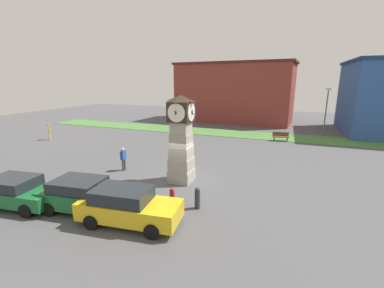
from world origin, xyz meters
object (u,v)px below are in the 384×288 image
at_px(bollard_near_tower, 197,198).
at_px(car_navy_sedan, 18,191).
at_px(car_by_building, 128,206).
at_px(pedestrian_near_bench, 49,131).
at_px(clock_tower, 181,140).
at_px(car_near_tower, 84,194).
at_px(pedestrian_crossing_lot, 123,158).
at_px(street_lamp_near_road, 326,107).
at_px(bollard_far_row, 139,192).
at_px(bench, 281,136).
at_px(bollard_mid_row, 172,197).

bearing_deg(bollard_near_tower, car_navy_sedan, -160.85).
relative_size(car_by_building, pedestrian_near_bench, 2.68).
relative_size(clock_tower, car_navy_sedan, 1.25).
relative_size(car_near_tower, pedestrian_crossing_lot, 2.70).
height_order(pedestrian_crossing_lot, street_lamp_near_road, street_lamp_near_road).
bearing_deg(clock_tower, pedestrian_near_bench, 162.56).
xyz_separation_m(car_by_building, pedestrian_crossing_lot, (-4.24, 5.59, 0.11)).
xyz_separation_m(bollard_far_row, pedestrian_near_bench, (-16.51, 8.90, 0.40)).
bearing_deg(car_near_tower, bollard_far_row, 37.16).
bearing_deg(bench, bollard_far_row, -109.50).
bearing_deg(car_near_tower, clock_tower, 59.87).
height_order(bollard_mid_row, car_navy_sedan, car_navy_sedan).
bearing_deg(street_lamp_near_road, bench, -129.92).
xyz_separation_m(car_near_tower, pedestrian_crossing_lot, (-1.58, 5.34, 0.14)).
relative_size(clock_tower, bench, 3.15).
height_order(bollard_far_row, car_by_building, car_by_building).
bearing_deg(car_by_building, bollard_far_row, 108.94).
height_order(bollard_far_row, pedestrian_crossing_lot, pedestrian_crossing_lot).
height_order(bollard_near_tower, bench, bollard_near_tower).
xyz_separation_m(car_near_tower, car_by_building, (2.66, -0.25, 0.02)).
distance_m(clock_tower, bollard_near_tower, 4.16).
bearing_deg(car_navy_sedan, bench, 59.54).
bearing_deg(car_by_building, pedestrian_crossing_lot, 127.16).
distance_m(car_by_building, pedestrian_near_bench, 20.19).
bearing_deg(pedestrian_crossing_lot, car_by_building, -52.84).
bearing_deg(street_lamp_near_road, bollard_far_row, -115.12).
relative_size(car_near_tower, bench, 2.61).
bearing_deg(bollard_near_tower, street_lamp_near_road, 70.99).
distance_m(car_near_tower, street_lamp_near_road, 27.10).
height_order(clock_tower, car_near_tower, clock_tower).
height_order(car_navy_sedan, pedestrian_near_bench, pedestrian_near_bench).
xyz_separation_m(pedestrian_crossing_lot, street_lamp_near_road, (14.11, 18.58, 2.19)).
relative_size(bollard_near_tower, pedestrian_crossing_lot, 0.67).
height_order(clock_tower, car_by_building, clock_tower).
bearing_deg(bollard_near_tower, pedestrian_near_bench, 156.68).
relative_size(bollard_mid_row, car_by_building, 0.20).
bearing_deg(bench, pedestrian_near_bench, -160.12).
bearing_deg(pedestrian_crossing_lot, bollard_far_row, -46.31).
bearing_deg(pedestrian_crossing_lot, bench, 53.93).
distance_m(bollard_far_row, bench, 18.09).
relative_size(clock_tower, pedestrian_near_bench, 3.10).
distance_m(clock_tower, pedestrian_crossing_lot, 4.80).
bearing_deg(bollard_mid_row, bollard_far_row, -169.21).
xyz_separation_m(bollard_near_tower, bench, (3.08, 16.54, -0.03)).
distance_m(car_navy_sedan, street_lamp_near_road, 29.50).
distance_m(car_navy_sedan, pedestrian_crossing_lot, 6.43).
xyz_separation_m(clock_tower, bollard_near_tower, (2.10, -2.93, -2.07)).
distance_m(clock_tower, bench, 14.71).
distance_m(bollard_mid_row, car_near_tower, 4.20).
bearing_deg(street_lamp_near_road, car_by_building, -112.21).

